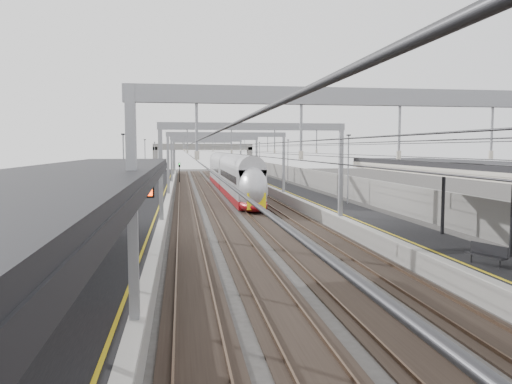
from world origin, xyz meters
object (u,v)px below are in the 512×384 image
object	(u,v)px
overbridge	(203,151)
signal_green	(179,169)
bench	(487,253)
train	(231,178)

from	to	relation	value
overbridge	signal_green	distance (m)	28.37
overbridge	bench	size ratio (longest dim) A/B	12.32
signal_green	bench	bearing A→B (deg)	-79.03
overbridge	signal_green	bearing A→B (deg)	-100.62
overbridge	bench	bearing A→B (deg)	-85.39
overbridge	train	distance (m)	47.57
overbridge	train	bearing A→B (deg)	-88.19
overbridge	signal_green	xyz separation A→B (m)	(-5.20, -27.73, -2.89)
train	signal_green	bearing A→B (deg)	108.78
train	signal_green	size ratio (longest dim) A/B	13.75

